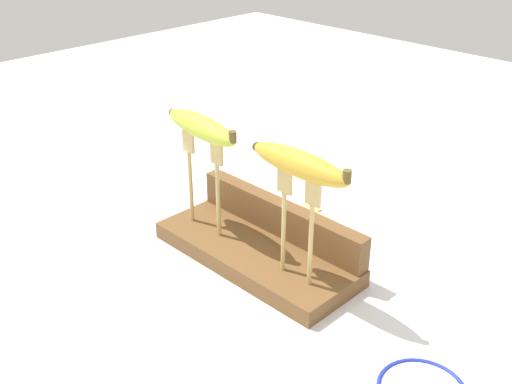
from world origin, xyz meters
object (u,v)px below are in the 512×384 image
(banana_raised_left, at_px, (201,127))
(banana_raised_right, at_px, (299,164))
(fork_fallen_near, at_px, (325,216))
(fork_fallen_far, at_px, (234,202))
(fork_stand_left, at_px, (203,175))
(fork_stand_right, at_px, (298,218))

(banana_raised_left, height_order, banana_raised_right, banana_raised_right)
(banana_raised_right, relative_size, fork_fallen_near, 1.09)
(banana_raised_right, bearing_deg, fork_fallen_far, 154.72)
(fork_fallen_far, bearing_deg, fork_stand_left, -61.99)
(fork_stand_right, height_order, fork_fallen_near, fork_stand_right)
(fork_stand_left, xyz_separation_m, fork_fallen_near, (0.09, 0.22, -0.13))
(fork_stand_right, xyz_separation_m, fork_fallen_far, (-0.28, 0.13, -0.13))
(banana_raised_left, relative_size, fork_fallen_near, 1.10)
(fork_stand_left, height_order, banana_raised_left, banana_raised_left)
(fork_stand_right, bearing_deg, fork_fallen_near, 118.33)
(fork_stand_right, xyz_separation_m, fork_fallen_near, (-0.12, 0.22, -0.13))
(fork_fallen_near, bearing_deg, banana_raised_right, -61.68)
(banana_raised_left, relative_size, fork_fallen_far, 1.40)
(banana_raised_right, relative_size, fork_fallen_far, 1.39)
(banana_raised_left, height_order, fork_fallen_near, banana_raised_left)
(banana_raised_left, distance_m, fork_fallen_far, 0.26)
(fork_stand_right, height_order, banana_raised_right, banana_raised_right)
(fork_stand_left, bearing_deg, banana_raised_right, 0.00)
(fork_fallen_near, distance_m, fork_fallen_far, 0.18)
(fork_stand_left, height_order, fork_fallen_far, fork_stand_left)
(banana_raised_right, height_order, fork_fallen_near, banana_raised_right)
(fork_stand_left, bearing_deg, fork_stand_right, 0.00)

